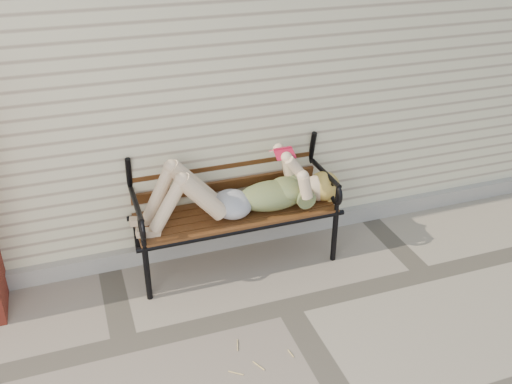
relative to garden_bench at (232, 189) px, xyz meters
name	(u,v)px	position (x,y,z in m)	size (l,w,h in m)	color
ground	(288,307)	(0.19, -0.82, -0.66)	(80.00, 80.00, 0.00)	gray
house_wall	(187,28)	(0.19, 2.18, 0.84)	(8.00, 4.00, 3.00)	beige
foundation_strip	(248,234)	(0.19, 0.15, -0.59)	(8.00, 0.10, 0.15)	#A7A396
garden_bench	(232,189)	(0.00, 0.00, 0.00)	(1.82, 0.72, 1.18)	black
reading_woman	(238,192)	(0.01, -0.14, 0.04)	(1.72, 0.39, 0.54)	#0A3D49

